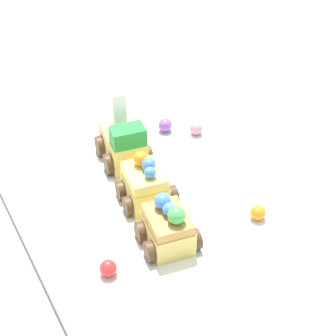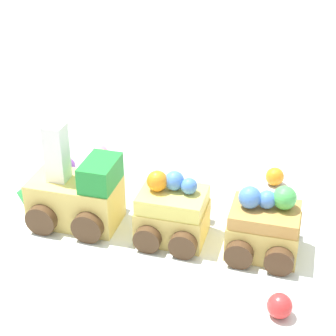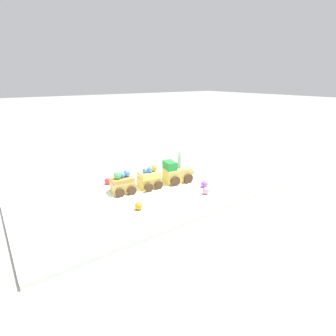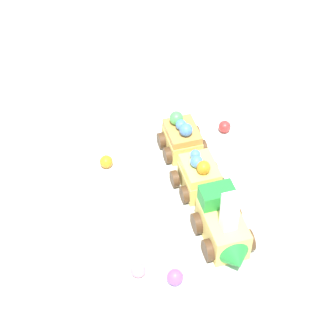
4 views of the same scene
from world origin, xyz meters
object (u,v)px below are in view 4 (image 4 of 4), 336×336
object	(u,v)px
cake_train_locomotive	(224,228)
gumball_orange	(106,162)
gumball_red	(225,127)
cake_car_caramel	(182,138)
gumball_pink	(138,270)
cake_car_lemon	(199,176)
gumball_purple	(175,277)

from	to	relation	value
cake_train_locomotive	gumball_orange	bearing A→B (deg)	-146.74
gumball_red	gumball_orange	bearing A→B (deg)	-91.13
cake_car_caramel	gumball_pink	size ratio (longest dim) A/B	3.69
gumball_pink	cake_train_locomotive	bearing A→B (deg)	90.49
cake_train_locomotive	gumball_pink	size ratio (longest dim) A/B	5.59
gumball_orange	gumball_red	distance (m)	0.21
cake_car_caramel	gumball_orange	size ratio (longest dim) A/B	3.70
cake_car_caramel	gumball_pink	world-z (taller)	cake_car_caramel
gumball_orange	cake_car_caramel	bearing A→B (deg)	82.72
cake_car_lemon	gumball_orange	distance (m)	0.15
cake_car_caramel	gumball_red	world-z (taller)	cake_car_caramel
cake_car_caramel	gumball_purple	xyz separation A→B (m)	(0.22, -0.12, -0.01)
cake_car_lemon	gumball_pink	bearing A→B (deg)	-45.42
cake_car_caramel	gumball_orange	xyz separation A→B (m)	(-0.02, -0.12, -0.02)
gumball_pink	gumball_purple	xyz separation A→B (m)	(0.03, 0.04, 0.00)
cake_train_locomotive	gumball_orange	distance (m)	0.23
gumball_purple	cake_car_caramel	bearing A→B (deg)	152.53
cake_car_lemon	cake_car_caramel	distance (m)	0.09
cake_car_lemon	gumball_purple	size ratio (longest dim) A/B	3.44
cake_train_locomotive	cake_car_caramel	bearing A→B (deg)	-179.91
gumball_orange	gumball_pink	distance (m)	0.21
cake_car_lemon	gumball_orange	bearing A→B (deg)	-124.42
cake_train_locomotive	gumball_red	size ratio (longest dim) A/B	5.59
cake_train_locomotive	gumball_purple	distance (m)	0.10
gumball_red	gumball_purple	bearing A→B (deg)	-40.60
cake_train_locomotive	gumball_red	distance (m)	0.23
cake_car_lemon	gumball_purple	bearing A→B (deg)	-29.11
gumball_pink	gumball_red	bearing A→B (deg)	130.31
cake_car_lemon	gumball_pink	world-z (taller)	cake_car_lemon
cake_car_lemon	gumball_purple	xyz separation A→B (m)	(0.14, -0.10, -0.01)
gumball_purple	cake_car_lemon	bearing A→B (deg)	142.77
gumball_orange	gumball_pink	world-z (taller)	same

